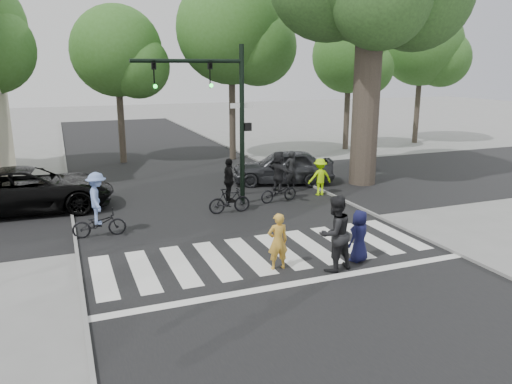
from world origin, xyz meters
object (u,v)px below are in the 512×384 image
at_px(pedestrian_adult, 335,233).
at_px(car_suv, 29,190).
at_px(cyclist_mid, 229,191).
at_px(traffic_signal, 220,103).
at_px(cyclist_right, 279,180).
at_px(pedestrian_woman, 278,241).
at_px(pedestrian_child, 359,236).
at_px(car_grey, 283,167).
at_px(cyclist_left, 98,209).

height_order(pedestrian_adult, car_suv, pedestrian_adult).
bearing_deg(cyclist_mid, car_suv, 156.76).
distance_m(traffic_signal, cyclist_right, 3.78).
height_order(pedestrian_woman, pedestrian_child, pedestrian_woman).
xyz_separation_m(pedestrian_woman, pedestrian_child, (2.29, -0.32, -0.04)).
xyz_separation_m(pedestrian_woman, pedestrian_adult, (1.35, -0.60, 0.25)).
distance_m(traffic_signal, cyclist_mid, 3.22).
height_order(cyclist_mid, car_grey, cyclist_mid).
bearing_deg(car_suv, pedestrian_child, -133.18).
bearing_deg(traffic_signal, cyclist_right, -5.71).
bearing_deg(pedestrian_adult, cyclist_left, -55.10).
relative_size(pedestrian_child, pedestrian_adult, 0.72).
height_order(pedestrian_woman, car_grey, car_grey).
xyz_separation_m(pedestrian_adult, car_suv, (-7.64, 8.91, -0.19)).
bearing_deg(cyclist_right, car_grey, 62.84).
height_order(traffic_signal, car_suv, traffic_signal).
distance_m(pedestrian_woman, pedestrian_child, 2.31).
distance_m(pedestrian_adult, cyclist_right, 6.89).
bearing_deg(car_grey, cyclist_mid, -26.33).
bearing_deg(cyclist_right, pedestrian_child, -94.35).
height_order(cyclist_mid, cyclist_right, cyclist_mid).
xyz_separation_m(pedestrian_child, cyclist_right, (0.49, 6.46, 0.17)).
relative_size(pedestrian_child, car_suv, 0.24).
bearing_deg(traffic_signal, pedestrian_adult, -83.02).
distance_m(pedestrian_child, cyclist_left, 8.01).
xyz_separation_m(pedestrian_woman, cyclist_left, (-4.16, 4.43, 0.13)).
height_order(car_suv, car_grey, car_suv).
distance_m(cyclist_left, car_grey, 9.56).
relative_size(cyclist_left, car_suv, 0.35).
bearing_deg(cyclist_mid, car_grey, 43.71).
bearing_deg(cyclist_mid, pedestrian_woman, -95.05).
relative_size(cyclist_left, cyclist_mid, 1.02).
bearing_deg(pedestrian_adult, pedestrian_woman, -36.76).
distance_m(pedestrian_adult, cyclist_left, 7.46).
height_order(pedestrian_child, pedestrian_adult, pedestrian_adult).
xyz_separation_m(traffic_signal, pedestrian_adult, (0.85, -6.97, -2.89)).
relative_size(pedestrian_adult, cyclist_left, 0.98).
bearing_deg(pedestrian_child, traffic_signal, -98.06).
distance_m(cyclist_left, cyclist_mid, 4.74).
xyz_separation_m(cyclist_right, car_suv, (-9.07, 2.17, -0.07)).
distance_m(traffic_signal, car_suv, 7.70).
distance_m(pedestrian_child, car_suv, 12.17).
bearing_deg(traffic_signal, cyclist_left, -157.38).
bearing_deg(traffic_signal, pedestrian_child, -75.01).
bearing_deg(cyclist_left, pedestrian_adult, -42.42).
bearing_deg(cyclist_mid, traffic_signal, 89.04).
bearing_deg(cyclist_mid, cyclist_left, -168.22).
bearing_deg(cyclist_right, car_suv, 166.58).
height_order(cyclist_mid, car_suv, cyclist_mid).
height_order(pedestrian_child, car_suv, car_suv).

